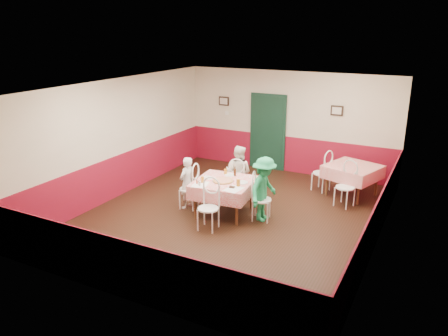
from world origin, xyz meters
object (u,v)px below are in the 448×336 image
at_px(glass_b, 238,183).
at_px(diner_far, 238,173).
at_px(second_table, 352,181).
at_px(chair_left, 189,189).
at_px(pizza, 223,181).
at_px(chair_second_b, 345,187).
at_px(chair_near, 208,209).
at_px(glass_a, 202,180).
at_px(wallet, 232,187).
at_px(diner_right, 264,189).
at_px(chair_far, 238,182).
at_px(chair_right, 261,200).
at_px(beer_bottle, 235,172).
at_px(diner_left, 187,183).
at_px(main_table, 224,197).
at_px(chair_second_a, 321,173).
at_px(glass_c, 225,172).

height_order(glass_b, diner_far, diner_far).
distance_m(second_table, chair_left, 3.95).
bearing_deg(pizza, chair_second_b, 36.66).
xyz_separation_m(chair_near, diner_far, (-0.16, 1.74, 0.21)).
bearing_deg(pizza, glass_a, -142.36).
bearing_deg(wallet, diner_right, 28.75).
xyz_separation_m(chair_far, diner_right, (0.98, -0.76, 0.24)).
relative_size(chair_right, glass_b, 6.27).
bearing_deg(pizza, chair_left, -177.43).
bearing_deg(beer_bottle, chair_left, -152.17).
bearing_deg(wallet, chair_near, -120.41).
distance_m(wallet, diner_left, 1.26).
xyz_separation_m(chair_second_b, glass_b, (-1.83, -1.79, 0.38)).
relative_size(pizza, glass_a, 3.27).
height_order(chair_second_b, diner_right, diner_right).
distance_m(second_table, diner_right, 2.68).
distance_m(beer_bottle, diner_left, 1.11).
relative_size(chair_near, pizza, 2.11).
xyz_separation_m(chair_far, beer_bottle, (0.14, -0.45, 0.41)).
xyz_separation_m(main_table, chair_second_a, (1.50, 2.38, 0.08)).
distance_m(chair_far, wallet, 1.26).
relative_size(glass_b, beer_bottle, 0.73).
xyz_separation_m(chair_second_b, diner_far, (-2.33, -0.74, 0.21)).
xyz_separation_m(glass_b, diner_left, (-1.31, 0.07, -0.24)).
relative_size(main_table, diner_far, 0.93).
distance_m(second_table, diner_left, 4.00).
bearing_deg(diner_far, chair_second_a, -138.61).
height_order(pizza, diner_far, diner_far).
relative_size(glass_a, diner_right, 0.09).
xyz_separation_m(main_table, chair_left, (-0.85, -0.08, 0.08)).
height_order(diner_far, diner_right, diner_right).
xyz_separation_m(second_table, diner_left, (-3.14, -2.47, 0.22)).
bearing_deg(pizza, diner_right, 8.03).
height_order(main_table, chair_second_b, chair_second_b).
bearing_deg(chair_far, diner_left, 31.56).
distance_m(pizza, diner_left, 0.91).
distance_m(main_table, chair_second_a, 2.82).
bearing_deg(second_table, glass_b, -125.83).
xyz_separation_m(chair_left, glass_b, (1.26, -0.08, 0.38)).
relative_size(glass_a, diner_far, 0.10).
distance_m(wallet, diner_right, 0.68).
bearing_deg(diner_left, chair_right, 100.57).
height_order(chair_second_b, glass_a, chair_second_b).
xyz_separation_m(main_table, second_table, (2.25, 2.38, 0.00)).
height_order(pizza, diner_left, diner_left).
relative_size(wallet, diner_left, 0.09).
height_order(chair_far, diner_left, diner_left).
distance_m(chair_near, glass_c, 1.32).
bearing_deg(chair_second_b, chair_left, -132.47).
relative_size(second_table, wallet, 10.18).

